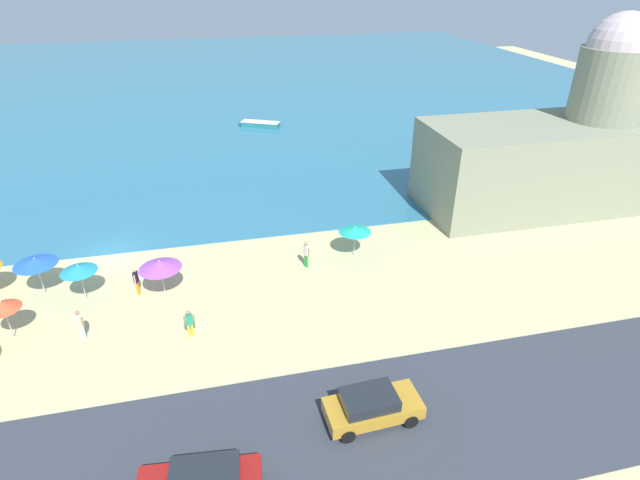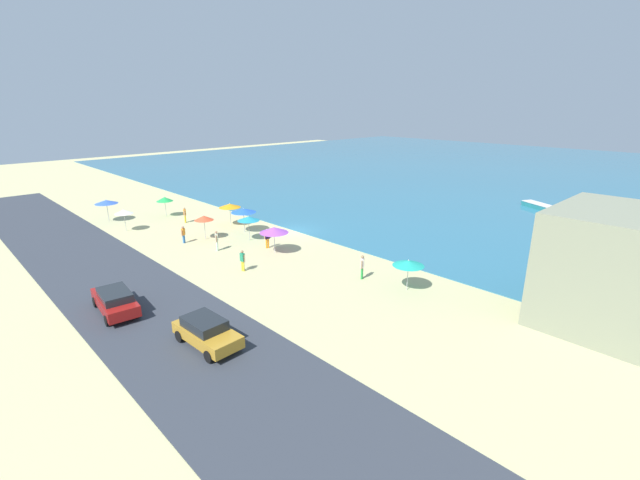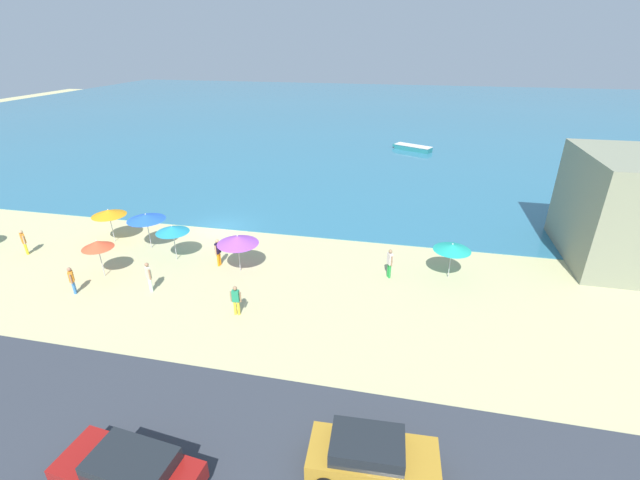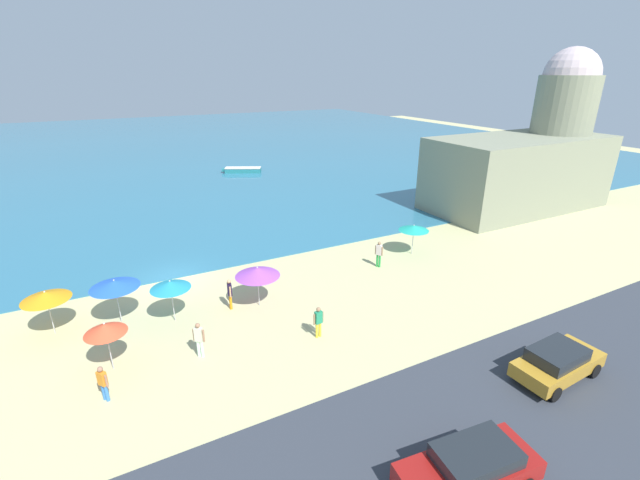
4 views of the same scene
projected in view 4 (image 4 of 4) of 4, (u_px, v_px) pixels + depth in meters
ground_plane at (173, 279)px, 27.31m from camera, size 160.00×160.00×0.00m
sea at (115, 149)px, 72.64m from camera, size 150.00×110.00×0.05m
beach_umbrella_0 at (170, 285)px, 22.03m from camera, size 2.07×2.07×2.39m
beach_umbrella_1 at (257, 272)px, 23.54m from camera, size 2.49×2.49×2.40m
beach_umbrella_2 at (105, 329)px, 18.34m from camera, size 1.78×1.78×2.38m
beach_umbrella_5 at (114, 284)px, 21.87m from camera, size 2.46×2.46×2.50m
beach_umbrella_7 at (414, 228)px, 30.43m from camera, size 2.16×2.16×2.23m
beach_umbrella_8 at (45, 296)px, 20.89m from camera, size 2.27×2.27×2.42m
bather_0 at (103, 382)px, 16.96m from camera, size 0.39×0.48×1.62m
bather_1 at (230, 292)px, 23.59m from camera, size 0.27×0.56×1.79m
bather_2 at (379, 253)px, 28.68m from camera, size 0.37×0.50×1.83m
bather_4 at (199, 338)px, 19.55m from camera, size 0.46×0.40×1.80m
bather_5 at (318, 320)px, 21.06m from camera, size 0.57×0.25×1.68m
parked_car_0 at (470, 467)px, 13.36m from camera, size 4.70×2.29×1.48m
parked_car_1 at (557, 362)px, 18.22m from camera, size 4.24×2.08×1.49m
skiff_nearshore at (243, 170)px, 55.79m from camera, size 4.97×3.31×0.65m
harbor_fortress at (532, 156)px, 40.96m from camera, size 17.45×8.10×14.53m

